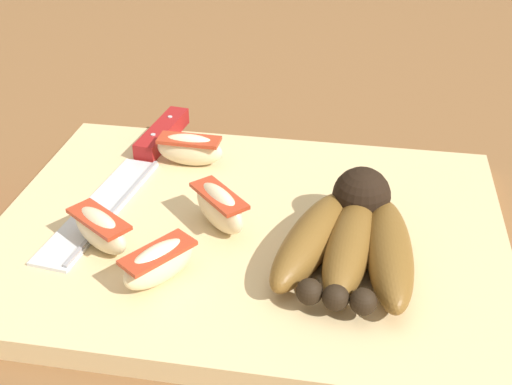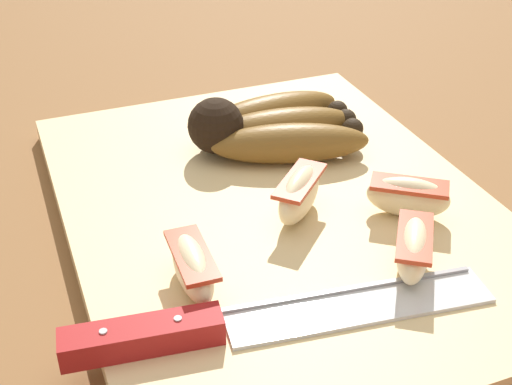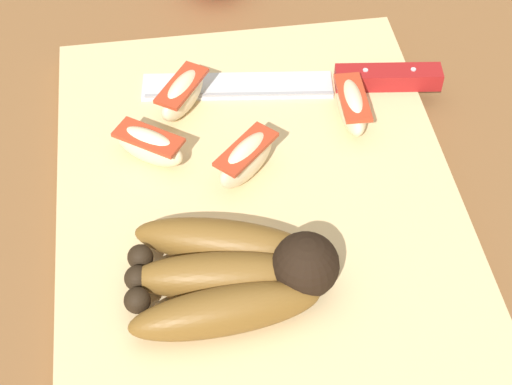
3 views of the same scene
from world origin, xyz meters
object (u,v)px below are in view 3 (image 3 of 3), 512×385
Objects in this scene: apple_wedge_far at (149,146)px; apple_wedge_extra at (352,106)px; apple_wedge_middle at (183,94)px; apple_wedge_near at (246,159)px; chefs_knife at (337,81)px; banana_bunch at (237,274)px.

apple_wedge_far and apple_wedge_extra have the same top height.
apple_wedge_middle is 0.15m from apple_wedge_extra.
apple_wedge_far is at bearing -110.77° from apple_wedge_near.
apple_wedge_extra is at bearing 117.53° from apple_wedge_near.
apple_wedge_middle is 0.07m from apple_wedge_far.
apple_wedge_extra is (0.05, 0.00, 0.01)m from chefs_knife.
banana_bunch is at bearing -29.66° from chefs_knife.
apple_wedge_extra is at bearing 97.34° from apple_wedge_far.
apple_wedge_near reaches higher than apple_wedge_far.
chefs_knife is (-0.22, 0.12, -0.01)m from banana_bunch.
banana_bunch reaches higher than apple_wedge_extra.
apple_wedge_far is (-0.14, -0.06, -0.00)m from banana_bunch.
banana_bunch is 0.21m from apple_wedge_extra.
banana_bunch reaches higher than apple_wedge_far.
apple_wedge_extra is (-0.05, 0.10, -0.00)m from apple_wedge_near.
apple_wedge_near reaches higher than apple_wedge_middle.
banana_bunch is at bearing 21.31° from apple_wedge_far.
chefs_knife is 0.15m from apple_wedge_middle.
apple_wedge_near reaches higher than apple_wedge_extra.
banana_bunch is 2.56× the size of apple_wedge_near.
chefs_knife is 4.48× the size of apple_wedge_near.
apple_wedge_near is 0.12m from apple_wedge_extra.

